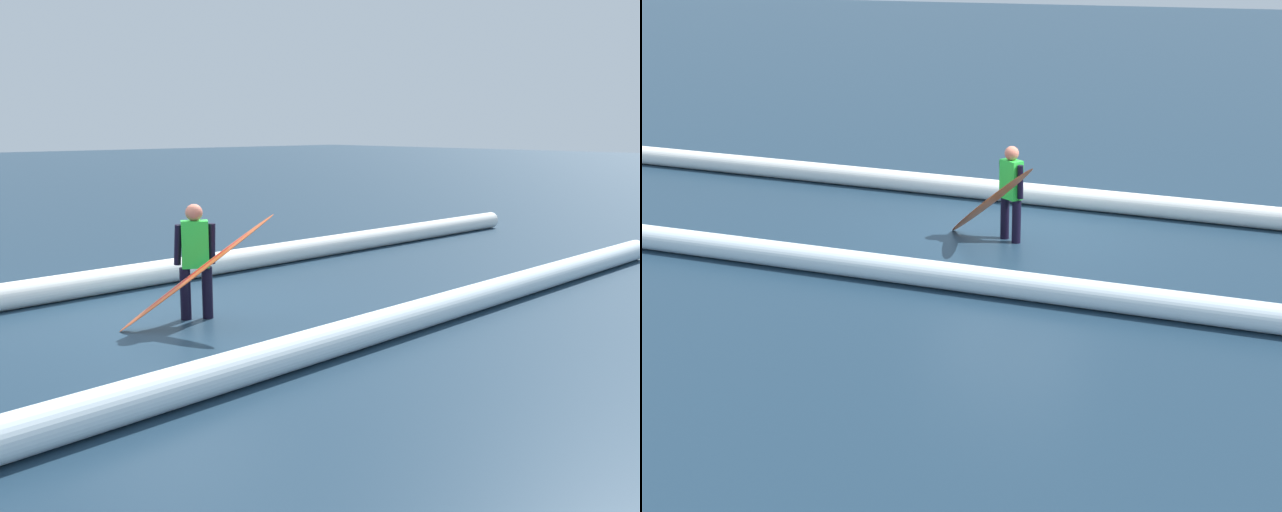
{
  "view_description": "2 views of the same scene",
  "coord_description": "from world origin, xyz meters",
  "views": [
    {
      "loc": [
        4.69,
        8.06,
        2.47
      ],
      "look_at": [
        -0.74,
        2.15,
        1.0
      ],
      "focal_mm": 39.79,
      "sensor_mm": 36.0,
      "label": 1
    },
    {
      "loc": [
        -4.58,
        12.95,
        4.29
      ],
      "look_at": [
        -0.41,
        2.94,
        0.57
      ],
      "focal_mm": 49.91,
      "sensor_mm": 36.0,
      "label": 2
    }
  ],
  "objects": [
    {
      "name": "ground_plane",
      "position": [
        0.0,
        0.0,
        0.0
      ],
      "size": [
        127.18,
        127.18,
        0.0
      ],
      "primitive_type": "plane",
      "color": "#1C3346"
    },
    {
      "name": "surfer",
      "position": [
        -0.18,
        0.4,
        0.84
      ],
      "size": [
        0.46,
        0.35,
        1.5
      ],
      "rotation": [
        0.0,
        0.0,
        5.75
      ],
      "color": "black",
      "rests_on": "ground_plane"
    },
    {
      "name": "surfboard",
      "position": [
        0.03,
        0.76,
        0.7
      ],
      "size": [
        1.82,
        1.25,
        1.43
      ],
      "color": "#E55926",
      "rests_on": "ground_plane"
    },
    {
      "name": "wave_crest_foreground",
      "position": [
        1.71,
        -1.73,
        0.19
      ],
      "size": [
        23.86,
        0.69,
        0.38
      ],
      "primitive_type": "cylinder",
      "rotation": [
        0.0,
        1.57,
        0.01
      ],
      "color": "white",
      "rests_on": "ground_plane"
    },
    {
      "name": "wave_crest_midground",
      "position": [
        -0.38,
        2.72,
        0.19
      ],
      "size": [
        16.4,
        0.96,
        0.37
      ],
      "primitive_type": "cylinder",
      "rotation": [
        0.0,
        1.57,
        0.04
      ],
      "color": "white",
      "rests_on": "ground_plane"
    }
  ]
}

